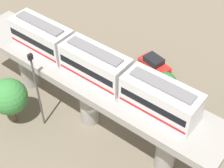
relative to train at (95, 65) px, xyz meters
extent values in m
plane|color=#706654|center=(0.00, 1.10, -8.52)|extent=(120.00, 120.00, 0.00)
cylinder|color=#999691|center=(0.00, -8.27, -5.42)|extent=(1.90, 1.90, 6.18)
cylinder|color=#999691|center=(0.00, 1.10, -5.42)|extent=(1.90, 1.90, 6.18)
cylinder|color=#999691|center=(0.00, 10.48, -5.42)|extent=(1.90, 1.90, 6.18)
cube|color=#999691|center=(0.00, 1.10, -1.93)|extent=(5.20, 28.85, 0.80)
cube|color=silver|center=(0.00, -6.95, -0.03)|extent=(2.60, 6.60, 3.00)
cube|color=black|center=(0.00, -6.95, 0.22)|extent=(2.64, 6.07, 0.70)
cube|color=red|center=(0.00, -6.95, -0.78)|extent=(2.64, 6.34, 0.24)
cube|color=slate|center=(0.00, -6.95, 1.59)|extent=(1.10, 5.61, 0.24)
cube|color=silver|center=(0.00, 0.00, -0.03)|extent=(2.60, 6.60, 3.00)
cube|color=black|center=(0.00, 0.00, 0.22)|extent=(2.64, 6.07, 0.70)
cube|color=red|center=(0.00, 0.00, -0.78)|extent=(2.64, 6.34, 0.24)
cube|color=slate|center=(0.00, 0.00, 1.59)|extent=(1.10, 5.61, 0.24)
cube|color=silver|center=(0.00, 6.95, -0.03)|extent=(2.60, 6.60, 3.00)
cube|color=black|center=(0.00, 6.95, 0.22)|extent=(2.64, 6.07, 0.70)
cube|color=red|center=(0.00, 6.95, -0.78)|extent=(2.64, 6.34, 0.24)
cube|color=slate|center=(0.00, 6.95, 1.59)|extent=(1.10, 5.61, 0.24)
cube|color=red|center=(11.40, 0.17, -8.02)|extent=(2.66, 4.49, 1.00)
cube|color=black|center=(11.40, 0.32, -7.14)|extent=(2.10, 2.60, 0.76)
cube|color=orange|center=(5.69, 5.66, -8.02)|extent=(2.11, 4.32, 1.00)
cube|color=black|center=(5.69, 5.81, -7.14)|extent=(1.81, 2.42, 0.76)
cube|color=#284CB7|center=(6.60, -8.70, -8.02)|extent=(2.16, 4.34, 1.00)
cube|color=black|center=(6.60, -8.55, -7.14)|extent=(1.84, 2.44, 0.76)
cylinder|color=brown|center=(-5.00, 7.46, -7.19)|extent=(0.36, 0.36, 2.66)
sphere|color=#38843D|center=(-5.00, 7.46, -4.81)|extent=(3.81, 3.81, 3.81)
cylinder|color=brown|center=(6.94, -3.85, -7.29)|extent=(0.36, 0.36, 2.46)
sphere|color=#2D7233|center=(6.94, -3.85, -5.36)|extent=(2.55, 2.55, 2.55)
cylinder|color=#4C4C51|center=(-3.40, 4.69, -4.02)|extent=(0.20, 0.20, 8.98)
cube|color=black|center=(-3.40, 4.69, 0.77)|extent=(0.44, 0.28, 0.60)
camera|label=1|loc=(-17.57, -15.62, 20.23)|focal=54.78mm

